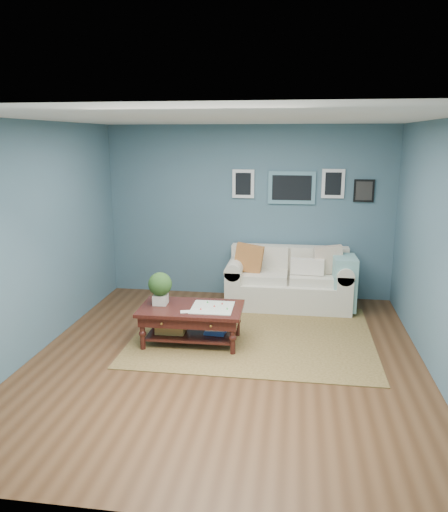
# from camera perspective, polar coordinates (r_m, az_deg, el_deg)

# --- Properties ---
(room_shell) EXTENTS (5.00, 5.02, 2.70)m
(room_shell) POSITION_cam_1_polar(r_m,az_deg,el_deg) (5.52, 0.54, 1.42)
(room_shell) COLOR brown
(room_shell) RESTS_ON ground
(area_rug) EXTENTS (3.03, 2.42, 0.01)m
(area_rug) POSITION_cam_1_polar(r_m,az_deg,el_deg) (6.57, 3.36, -8.99)
(area_rug) COLOR brown
(area_rug) RESTS_ON ground
(loveseat) EXTENTS (1.89, 0.86, 0.97)m
(loveseat) POSITION_cam_1_polar(r_m,az_deg,el_deg) (7.61, 8.01, -2.81)
(loveseat) COLOR white
(loveseat) RESTS_ON ground
(coffee_table) EXTENTS (1.28, 0.76, 0.88)m
(coffee_table) POSITION_cam_1_polar(r_m,az_deg,el_deg) (6.23, -4.35, -6.48)
(coffee_table) COLOR black
(coffee_table) RESTS_ON ground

